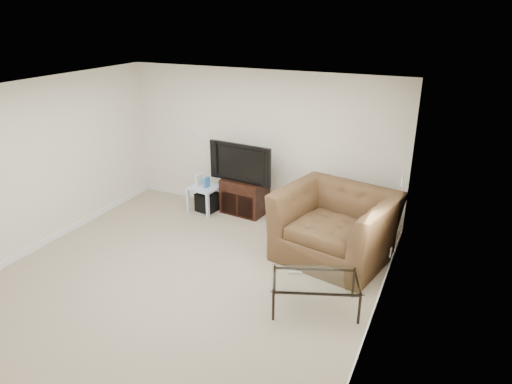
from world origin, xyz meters
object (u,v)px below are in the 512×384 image
at_px(coffee_table, 315,293).
at_px(side_table, 205,198).
at_px(subwoofer, 207,202).
at_px(recliner, 336,215).
at_px(tv_stand, 245,196).
at_px(television, 244,161).

bearing_deg(coffee_table, side_table, 143.63).
xyz_separation_m(subwoofer, recliner, (2.53, -0.69, 0.51)).
bearing_deg(coffee_table, subwoofer, 143.09).
bearing_deg(subwoofer, coffee_table, -36.91).
height_order(tv_stand, recliner, recliner).
distance_m(subwoofer, coffee_table, 3.33).
height_order(tv_stand, side_table, tv_stand).
distance_m(side_table, subwoofer, 0.08).
bearing_deg(coffee_table, recliner, 95.54).
bearing_deg(side_table, recliner, -14.62).
bearing_deg(television, subwoofer, -158.96).
xyz_separation_m(recliner, coffee_table, (0.13, -1.31, -0.47)).
height_order(tv_stand, television, television).
bearing_deg(coffee_table, tv_stand, 132.28).
bearing_deg(tv_stand, recliner, -19.33).
xyz_separation_m(tv_stand, coffee_table, (2.01, -2.21, -0.11)).
relative_size(television, subwoofer, 3.28).
distance_m(tv_stand, coffee_table, 2.99).
relative_size(subwoofer, coffee_table, 0.32).
relative_size(side_table, coffee_table, 0.46).
height_order(side_table, coffee_table, side_table).
bearing_deg(recliner, subwoofer, 177.01).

